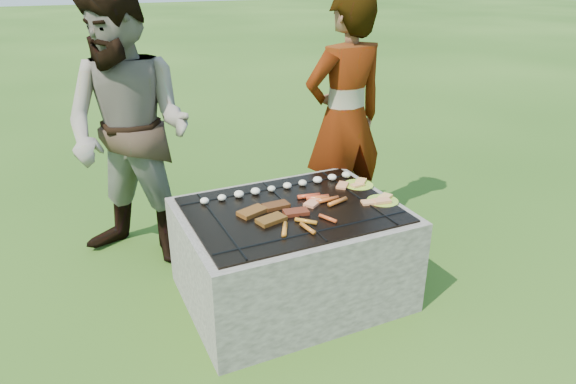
% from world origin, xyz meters
% --- Properties ---
extents(lawn, '(60.00, 60.00, 0.00)m').
position_xyz_m(lawn, '(0.00, 0.00, 0.00)').
color(lawn, '#214711').
rests_on(lawn, ground).
extents(fire_pit, '(1.30, 1.00, 0.62)m').
position_xyz_m(fire_pit, '(0.00, 0.00, 0.28)').
color(fire_pit, '#A59B92').
rests_on(fire_pit, ground).
extents(mushrooms, '(1.06, 0.06, 0.04)m').
position_xyz_m(mushrooms, '(0.08, 0.29, 0.63)').
color(mushrooms, white).
rests_on(mushrooms, fire_pit).
extents(pork_slabs, '(0.40, 0.28, 0.02)m').
position_xyz_m(pork_slabs, '(-0.14, -0.02, 0.62)').
color(pork_slabs, '#9F581C').
rests_on(pork_slabs, fire_pit).
extents(sausages, '(0.56, 0.47, 0.03)m').
position_xyz_m(sausages, '(0.12, -0.08, 0.62)').
color(sausages, '#C84720').
rests_on(sausages, fire_pit).
extents(bread_on_grate, '(0.45, 0.41, 0.02)m').
position_xyz_m(bread_on_grate, '(0.32, 0.02, 0.62)').
color(bread_on_grate, '#E3A574').
rests_on(bread_on_grate, fire_pit).
extents(plate_far, '(0.24, 0.24, 0.03)m').
position_xyz_m(plate_far, '(0.56, 0.15, 0.61)').
color(plate_far, '#CAE236').
rests_on(plate_far, fire_pit).
extents(plate_near, '(0.22, 0.22, 0.03)m').
position_xyz_m(plate_near, '(0.56, -0.13, 0.61)').
color(plate_near, gold).
rests_on(plate_near, fire_pit).
extents(cook, '(0.69, 0.48, 1.82)m').
position_xyz_m(cook, '(0.73, 0.64, 0.91)').
color(cook, '#A6968A').
rests_on(cook, ground).
extents(bystander, '(1.15, 1.14, 1.87)m').
position_xyz_m(bystander, '(-0.76, 0.89, 0.94)').
color(bystander, '#A9978D').
rests_on(bystander, ground).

